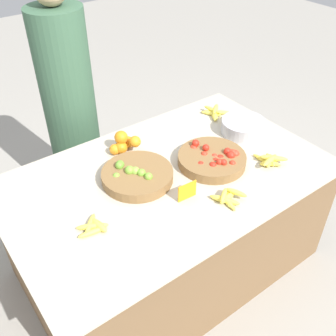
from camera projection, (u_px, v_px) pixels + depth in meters
name	position (u px, v px, depth m)	size (l,w,h in m)	color
ground_plane	(168.00, 261.00, 2.65)	(12.00, 12.00, 0.00)	#A39E93
market_table	(168.00, 222.00, 2.42)	(1.81, 1.14, 0.75)	brown
lime_bowl	(137.00, 175.00, 2.14)	(0.39, 0.39, 0.09)	olive
tomato_basket	(213.00, 159.00, 2.26)	(0.39, 0.39, 0.10)	olive
orange_pile	(124.00, 143.00, 2.34)	(0.17, 0.15, 0.14)	orange
metal_bowl	(243.00, 127.00, 2.52)	(0.28, 0.28, 0.09)	#B7B7BF
price_sign	(187.00, 191.00, 2.01)	(0.11, 0.01, 0.10)	orange
banana_bunch_middle_right	(214.00, 112.00, 2.71)	(0.18, 0.18, 0.06)	#EFDB4C
banana_bunch_front_left	(270.00, 160.00, 2.26)	(0.17, 0.19, 0.06)	#EFDB4C
banana_bunch_front_center	(94.00, 227.00, 1.86)	(0.16, 0.15, 0.04)	#EFDB4C
banana_bunch_middle_left	(228.00, 198.00, 2.01)	(0.16, 0.16, 0.05)	#EFDB4C
vendor_person	(71.00, 113.00, 2.70)	(0.35, 0.35, 1.66)	#385B42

